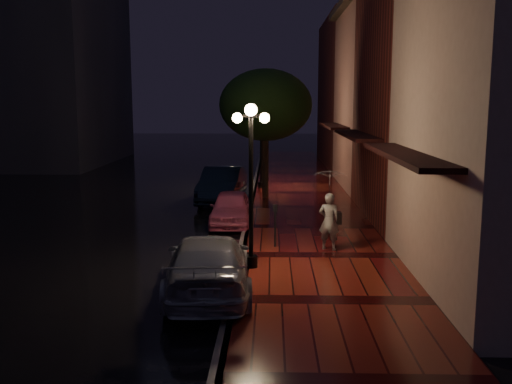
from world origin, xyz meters
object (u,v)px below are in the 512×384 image
(navy_car, at_px, (222,185))
(woman_with_umbrella, at_px, (330,197))
(silver_car, at_px, (208,265))
(street_tree, at_px, (266,107))
(streetlamp_far, at_px, (261,140))
(parking_meter, at_px, (275,221))
(pink_car, at_px, (231,208))
(streetlamp_near, at_px, (251,176))

(navy_car, xyz_separation_m, woman_with_umbrella, (3.93, -8.75, 0.94))
(navy_car, bearing_deg, silver_car, -82.75)
(street_tree, xyz_separation_m, woman_with_umbrella, (1.99, -9.13, -2.51))
(woman_with_umbrella, bearing_deg, navy_car, -46.24)
(streetlamp_far, height_order, parking_meter, streetlamp_far)
(silver_car, distance_m, woman_with_umbrella, 4.91)
(parking_meter, bearing_deg, street_tree, 113.47)
(silver_car, distance_m, parking_meter, 4.19)
(street_tree, relative_size, parking_meter, 4.47)
(streetlamp_far, distance_m, navy_car, 4.19)
(navy_car, distance_m, parking_meter, 8.79)
(streetlamp_far, bearing_deg, pink_car, -96.68)
(street_tree, relative_size, woman_with_umbrella, 2.42)
(street_tree, height_order, parking_meter, street_tree)
(navy_car, bearing_deg, streetlamp_near, -77.14)
(streetlamp_near, relative_size, silver_car, 0.89)
(parking_meter, bearing_deg, streetlamp_far, 114.07)
(pink_car, height_order, silver_car, silver_car)
(pink_car, height_order, parking_meter, parking_meter)
(streetlamp_near, xyz_separation_m, streetlamp_far, (0.00, 14.00, 0.00))
(pink_car, height_order, navy_car, navy_car)
(streetlamp_far, height_order, street_tree, street_tree)
(street_tree, bearing_deg, streetlamp_far, 94.91)
(pink_car, height_order, woman_with_umbrella, woman_with_umbrella)
(navy_car, xyz_separation_m, parking_meter, (2.34, -8.48, 0.14))
(street_tree, height_order, navy_car, street_tree)
(streetlamp_near, relative_size, pink_car, 1.17)
(streetlamp_near, height_order, silver_car, streetlamp_near)
(parking_meter, bearing_deg, silver_car, -91.56)
(silver_car, xyz_separation_m, parking_meter, (1.60, 3.86, 0.23))
(streetlamp_far, relative_size, pink_car, 1.17)
(streetlamp_near, xyz_separation_m, navy_car, (-1.69, 10.62, -1.81))
(navy_car, bearing_deg, street_tree, 14.69)
(streetlamp_far, height_order, silver_car, streetlamp_far)
(navy_car, height_order, woman_with_umbrella, woman_with_umbrella)
(pink_car, relative_size, navy_car, 0.77)
(pink_car, bearing_deg, silver_car, -90.64)
(street_tree, height_order, silver_car, street_tree)
(street_tree, height_order, woman_with_umbrella, street_tree)
(street_tree, bearing_deg, streetlamp_near, -91.35)
(pink_car, bearing_deg, parking_meter, -67.53)
(streetlamp_near, distance_m, woman_with_umbrella, 3.04)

